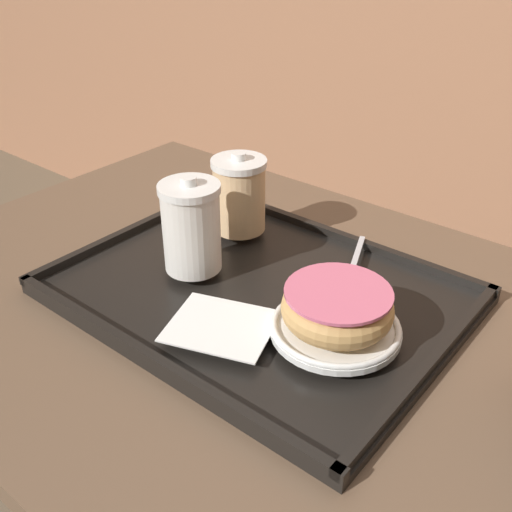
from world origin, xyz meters
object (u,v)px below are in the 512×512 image
object	(u,v)px
coffee_cup_rear	(239,194)
spoon	(352,269)
coffee_cup_front	(191,227)
donut_chocolate_glazed	(337,307)

from	to	relation	value
coffee_cup_rear	spoon	size ratio (longest dim) A/B	0.96
coffee_cup_front	spoon	distance (m)	0.23
coffee_cup_front	spoon	bearing A→B (deg)	35.79
coffee_cup_rear	coffee_cup_front	bearing A→B (deg)	-79.03
coffee_cup_rear	donut_chocolate_glazed	xyz separation A→B (m)	(0.26, -0.13, -0.02)
coffee_cup_rear	spoon	world-z (taller)	coffee_cup_rear
coffee_cup_front	coffee_cup_rear	size ratio (longest dim) A/B	1.09
coffee_cup_front	spoon	world-z (taller)	coffee_cup_front
coffee_cup_rear	donut_chocolate_glazed	world-z (taller)	coffee_cup_rear
coffee_cup_rear	donut_chocolate_glazed	distance (m)	0.29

